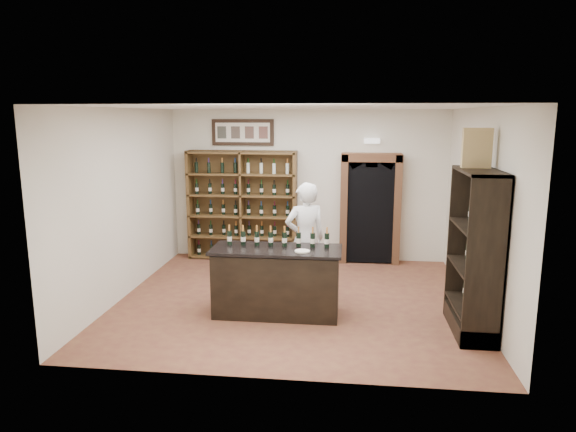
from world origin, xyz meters
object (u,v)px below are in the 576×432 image
object	(u,v)px
wine_shelf	(243,205)
side_cabinet	(475,278)
counter_bottle_0	(229,237)
shopkeeper	(305,239)
wine_crate	(477,148)
tasting_counter	(276,282)

from	to	relation	value
wine_shelf	side_cabinet	distance (m)	5.02
wine_shelf	counter_bottle_0	distance (m)	2.82
shopkeeper	wine_crate	distance (m)	2.97
shopkeeper	side_cabinet	bearing A→B (deg)	129.84
wine_shelf	wine_crate	world-z (taller)	wine_crate
wine_shelf	wine_crate	xyz separation A→B (m)	(3.78, -2.99, 1.36)
shopkeeper	wine_crate	xyz separation A→B (m)	(2.34, -0.99, 1.54)
wine_shelf	wine_crate	distance (m)	5.01
side_cabinet	wine_crate	world-z (taller)	wine_crate
side_cabinet	wine_crate	bearing A→B (deg)	99.49
side_cabinet	tasting_counter	bearing A→B (deg)	173.72
wine_crate	wine_shelf	bearing A→B (deg)	146.28
counter_bottle_0	side_cabinet	distance (m)	3.49
side_cabinet	wine_crate	distance (m)	1.73
wine_crate	side_cabinet	bearing A→B (deg)	-75.95
tasting_counter	shopkeeper	size ratio (longest dim) A/B	1.02
tasting_counter	counter_bottle_0	distance (m)	0.96
wine_shelf	side_cabinet	bearing A→B (deg)	-40.21
counter_bottle_0	shopkeeper	world-z (taller)	shopkeeper
side_cabinet	counter_bottle_0	bearing A→B (deg)	172.76
shopkeeper	wine_shelf	bearing A→B (deg)	-77.07
shopkeeper	counter_bottle_0	bearing A→B (deg)	14.02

